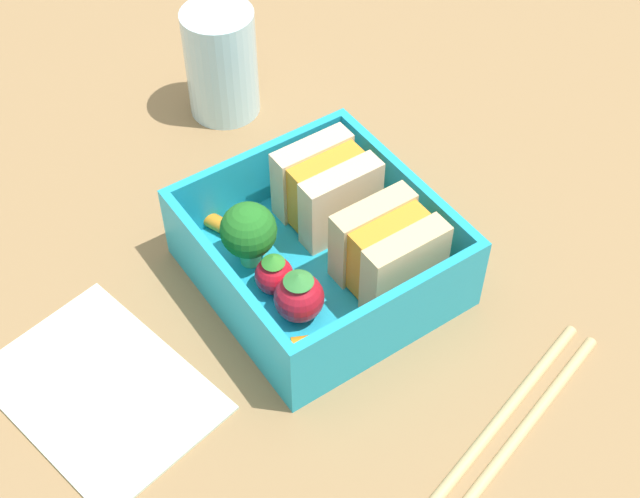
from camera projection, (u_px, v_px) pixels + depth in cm
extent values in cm
cube|color=#947149|center=(320.00, 286.00, 58.55)|extent=(120.00, 120.00, 2.00)
cube|color=#1FA2C5|center=(320.00, 271.00, 57.35)|extent=(15.05, 14.13, 1.20)
cube|color=#1FA2C5|center=(406.00, 198.00, 57.79)|extent=(15.05, 0.60, 4.44)
cube|color=#1FA2C5|center=(226.00, 289.00, 52.71)|extent=(15.05, 0.60, 4.44)
cube|color=#1FA2C5|center=(259.00, 175.00, 59.21)|extent=(0.60, 12.93, 4.44)
cube|color=#1FA2C5|center=(391.00, 318.00, 51.28)|extent=(0.60, 12.93, 4.44)
cube|color=beige|center=(312.00, 174.00, 58.73)|extent=(1.64, 5.55, 5.18)
cube|color=orange|center=(326.00, 188.00, 57.83)|extent=(1.64, 5.10, 4.76)
cube|color=beige|center=(341.00, 203.00, 56.93)|extent=(1.64, 5.55, 5.18)
cube|color=#DEBA84|center=(372.00, 235.00, 55.10)|extent=(1.64, 5.55, 5.18)
cube|color=orange|center=(388.00, 251.00, 54.20)|extent=(1.64, 5.10, 4.76)
cube|color=#DEBA84|center=(405.00, 268.00, 53.30)|extent=(1.64, 5.55, 5.18)
cylinder|color=orange|center=(233.00, 231.00, 58.12)|extent=(5.24, 2.88, 1.04)
cylinder|color=#84BF6F|center=(250.00, 252.00, 56.54)|extent=(1.35, 1.35, 1.60)
sphere|color=#237023|center=(248.00, 230.00, 55.00)|extent=(3.59, 3.59, 3.59)
sphere|color=red|center=(272.00, 273.00, 54.87)|extent=(2.44, 2.44, 2.44)
cone|color=#378E2E|center=(271.00, 256.00, 53.73)|extent=(1.46, 1.46, 0.60)
sphere|color=red|center=(299.00, 298.00, 53.16)|extent=(3.07, 3.07, 3.07)
cone|color=#39863B|center=(298.00, 278.00, 51.79)|extent=(1.84, 1.84, 0.60)
cylinder|color=orange|center=(332.00, 341.00, 52.26)|extent=(3.05, 4.80, 1.06)
cylinder|color=tan|center=(486.00, 435.00, 49.68)|extent=(6.01, 19.06, 0.70)
cylinder|color=tan|center=(507.00, 449.00, 49.09)|extent=(6.01, 19.06, 0.70)
cylinder|color=silver|center=(221.00, 63.00, 65.99)|extent=(5.37, 5.37, 8.54)
cube|color=silver|center=(102.00, 392.00, 51.72)|extent=(15.07, 12.10, 0.40)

